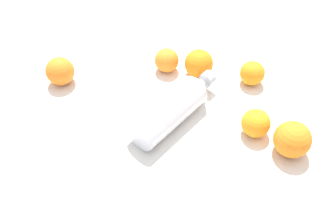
{
  "coord_description": "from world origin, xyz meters",
  "views": [
    {
      "loc": [
        -0.43,
        0.39,
        0.64
      ],
      "look_at": [
        0.02,
        0.03,
        0.04
      ],
      "focal_mm": 39.47,
      "sensor_mm": 36.0,
      "label": 1
    }
  ],
  "objects": [
    {
      "name": "orange_0",
      "position": [
        -0.12,
        -0.1,
        0.03
      ],
      "size": [
        0.07,
        0.07,
        0.07
      ],
      "primitive_type": "sphere",
      "color": "orange",
      "rests_on": "ground_plane"
    },
    {
      "name": "orange_2",
      "position": [
        -0.21,
        -0.12,
        0.04
      ],
      "size": [
        0.08,
        0.08,
        0.08
      ],
      "primitive_type": "sphere",
      "color": "orange",
      "rests_on": "ground_plane"
    },
    {
      "name": "orange_1",
      "position": [
        0.11,
        -0.14,
        0.04
      ],
      "size": [
        0.08,
        0.08,
        0.08
      ],
      "primitive_type": "sphere",
      "color": "orange",
      "rests_on": "ground_plane"
    },
    {
      "name": "ground_plane",
      "position": [
        0.0,
        0.0,
        0.0
      ],
      "size": [
        2.4,
        2.4,
        0.0
      ],
      "primitive_type": "plane",
      "color": "silver"
    },
    {
      "name": "orange_4",
      "position": [
        -0.0,
        -0.22,
        0.03
      ],
      "size": [
        0.06,
        0.06,
        0.06
      ],
      "primitive_type": "sphere",
      "color": "orange",
      "rests_on": "ground_plane"
    },
    {
      "name": "water_bottle",
      "position": [
        0.03,
        0.01,
        0.04
      ],
      "size": [
        0.12,
        0.27,
        0.08
      ],
      "rotation": [
        0.0,
        0.0,
        4.91
      ],
      "color": "silver",
      "rests_on": "ground_plane"
    },
    {
      "name": "orange_3",
      "position": [
        0.18,
        -0.08,
        0.03
      ],
      "size": [
        0.06,
        0.06,
        0.06
      ],
      "primitive_type": "sphere",
      "color": "orange",
      "rests_on": "ground_plane"
    },
    {
      "name": "orange_5",
      "position": [
        0.31,
        0.16,
        0.04
      ],
      "size": [
        0.07,
        0.07,
        0.07
      ],
      "primitive_type": "sphere",
      "color": "orange",
      "rests_on": "ground_plane"
    }
  ]
}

